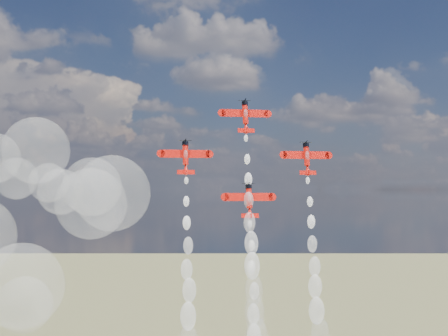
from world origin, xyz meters
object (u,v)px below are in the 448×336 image
plane_left (186,157)px  plane_slot (249,200)px  plane_lead (245,116)px  plane_right (307,158)px

plane_left → plane_slot: 19.29m
plane_left → plane_slot: (15.80, -2.21, -10.84)m
plane_lead → plane_slot: bearing=-90.0°
plane_right → plane_slot: (-15.80, -2.21, -10.84)m
plane_left → plane_slot: bearing=-8.0°
plane_right → plane_slot: plane_right is taller
plane_right → plane_slot: size_ratio=1.00×
plane_left → plane_right: same height
plane_lead → plane_right: 19.29m
plane_lead → plane_slot: size_ratio=1.00×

